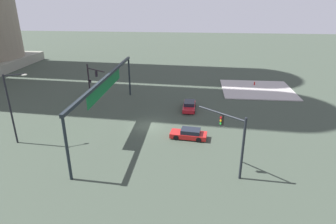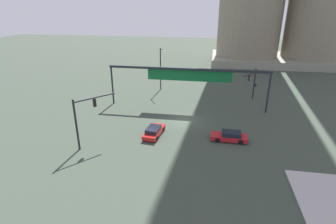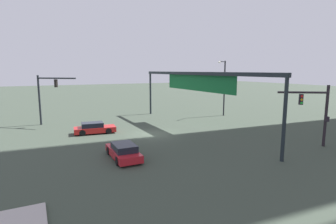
{
  "view_description": "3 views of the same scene",
  "coord_description": "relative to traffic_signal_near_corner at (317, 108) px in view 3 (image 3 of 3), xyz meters",
  "views": [
    {
      "loc": [
        -34.06,
        -5.98,
        15.83
      ],
      "look_at": [
        -1.54,
        -2.77,
        2.69
      ],
      "focal_mm": 30.72,
      "sensor_mm": 36.0,
      "label": 1
    },
    {
      "loc": [
        3.98,
        -35.36,
        15.67
      ],
      "look_at": [
        -1.84,
        -1.73,
        1.87
      ],
      "focal_mm": 28.32,
      "sensor_mm": 36.0,
      "label": 2
    },
    {
      "loc": [
        26.03,
        -11.19,
        6.76
      ],
      "look_at": [
        -1.11,
        2.51,
        2.06
      ],
      "focal_mm": 28.85,
      "sensor_mm": 36.0,
      "label": 3
    }
  ],
  "objects": [
    {
      "name": "overhead_sign_gantry",
      "position": [
        -10.77,
        -5.94,
        2.12
      ],
      "size": [
        25.42,
        0.43,
        6.59
      ],
      "color": "black",
      "rests_on": "ground"
    },
    {
      "name": "ground_plane",
      "position": [
        -10.87,
        -11.23,
        -3.45
      ],
      "size": [
        214.62,
        214.62,
        0.0
      ],
      "primitive_type": "plane",
      "color": "#374236"
    },
    {
      "name": "traffic_signal_opposite_side",
      "position": [
        -21.03,
        -20.85,
        0.69
      ],
      "size": [
        3.45,
        4.14,
        6.17
      ],
      "rotation": [
        0.0,
        0.0,
        0.88
      ],
      "color": "black",
      "rests_on": "ground"
    },
    {
      "name": "sedan_car_approaching",
      "position": [
        -13.91,
        -16.68,
        -2.88
      ],
      "size": [
        2.24,
        4.51,
        1.21
      ],
      "rotation": [
        0.0,
        0.0,
        1.45
      ],
      "color": "#B21C1A",
      "rests_on": "ground"
    },
    {
      "name": "sedan_car_waiting_far",
      "position": [
        -4.35,
        -16.42,
        -2.88
      ],
      "size": [
        4.48,
        1.93,
        1.21
      ],
      "rotation": [
        0.0,
        0.0,
        3.12
      ],
      "color": "red",
      "rests_on": "ground"
    },
    {
      "name": "traffic_signal_near_corner",
      "position": [
        0.0,
        0.0,
        0.0
      ],
      "size": [
        2.79,
        3.73,
        5.49
      ],
      "rotation": [
        0.0,
        0.0,
        -2.15
      ],
      "color": "black",
      "rests_on": "ground"
    },
    {
      "name": "streetlamp_curved_arm",
      "position": [
        -16.87,
        3.0,
        1.27
      ],
      "size": [
        1.34,
        2.21,
        8.16
      ],
      "rotation": [
        0.0,
        0.0,
        -1.07
      ],
      "color": "black",
      "rests_on": "ground"
    }
  ]
}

